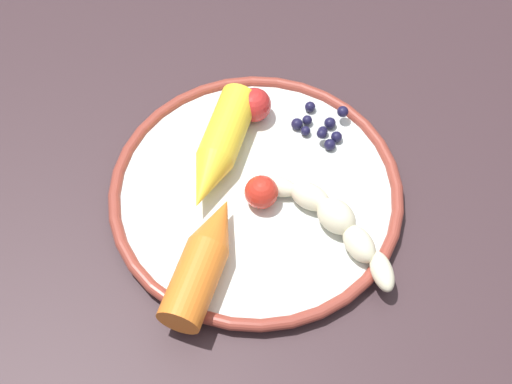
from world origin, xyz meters
name	(u,v)px	position (x,y,z in m)	size (l,w,h in m)	color
ground_plane	(258,370)	(0.00, 0.00, 0.00)	(6.00, 6.00, 0.00)	#5C5947
dining_table	(260,190)	(0.00, 0.00, 0.63)	(0.99, 0.93, 0.72)	#362529
plate	(256,194)	(0.04, 0.05, 0.72)	(0.28, 0.28, 0.02)	silver
banana	(334,220)	(0.00, 0.12, 0.74)	(0.07, 0.17, 0.03)	beige
carrot_orange	(203,259)	(0.12, 0.09, 0.75)	(0.13, 0.11, 0.04)	orange
carrot_yellow	(219,149)	(0.05, 0.00, 0.75)	(0.13, 0.11, 0.04)	yellow
blueberry_pile	(321,126)	(-0.06, 0.03, 0.73)	(0.05, 0.06, 0.02)	#191638
tomato_near	(254,105)	(-0.01, -0.03, 0.75)	(0.03, 0.03, 0.03)	red
tomato_mid	(261,192)	(0.04, 0.06, 0.74)	(0.03, 0.03, 0.03)	red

